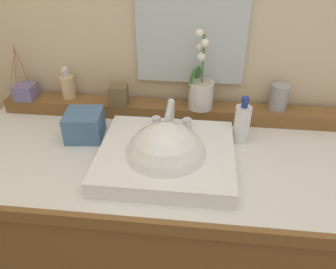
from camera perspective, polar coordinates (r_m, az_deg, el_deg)
wall_back at (r=1.38m, az=2.12°, el=21.61°), size 2.99×0.20×2.55m
vanity_cabinet at (r=1.46m, az=0.03°, el=-17.03°), size 1.50×0.64×0.87m
back_ledge at (r=1.36m, az=1.23°, el=4.11°), size 1.41×0.09×0.06m
sink_basin at (r=1.10m, az=-0.20°, el=-4.45°), size 0.44×0.40×0.29m
potted_plant at (r=1.30m, az=5.64°, el=7.79°), size 0.10×0.10×0.30m
soap_dispenser at (r=1.44m, az=-16.82°, el=7.95°), size 0.05×0.06×0.13m
tumbler_cup at (r=1.36m, az=18.51°, el=6.10°), size 0.07×0.07×0.10m
reed_diffuser at (r=1.50m, az=-23.23°, el=6.87°), size 0.10×0.08×0.23m
trinket_box at (r=1.35m, az=-8.43°, el=6.76°), size 0.08×0.06×0.08m
lotion_bottle at (r=1.21m, az=12.57°, el=1.92°), size 0.06×0.06×0.18m
tissue_box at (r=1.26m, az=-14.13°, el=1.59°), size 0.14×0.14×0.10m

